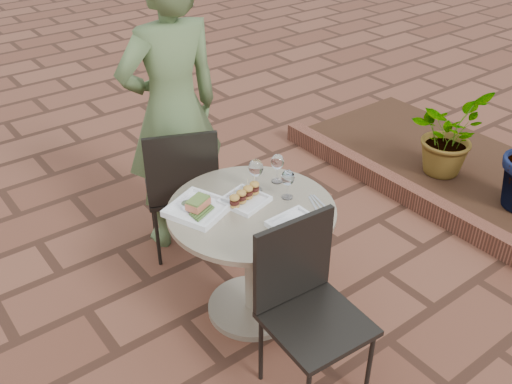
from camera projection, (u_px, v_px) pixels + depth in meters
ground at (284, 330)px, 3.26m from camera, size 60.00×60.00×0.00m
cafe_table at (252, 245)px, 3.14m from camera, size 0.90×0.90×0.73m
chair_far at (182, 182)px, 3.58m from camera, size 0.58×0.58×0.93m
chair_near at (306, 296)px, 2.70m from camera, size 0.47×0.47×0.93m
diner at (172, 112)px, 3.54m from camera, size 0.70×0.47×1.88m
plate_salmon at (199, 208)px, 2.97m from camera, size 0.37×0.37×0.08m
plate_sliders at (245, 197)px, 3.04m from camera, size 0.26×0.26×0.14m
plate_tuna at (297, 226)px, 2.85m from camera, size 0.24×0.24×0.03m
wine_glass_right at (288, 178)px, 3.03m from camera, size 0.07×0.07×0.17m
wine_glass_mid at (256, 169)px, 3.09m from camera, size 0.08×0.08×0.19m
wine_glass_far at (277, 163)px, 3.17m from camera, size 0.07×0.07×0.17m
steel_ramekin at (188, 207)px, 2.98m from camera, size 0.07×0.07×0.05m
cutlery_set at (318, 204)px, 3.04m from camera, size 0.14×0.21×0.00m
planter_curb at (423, 202)px, 4.24m from camera, size 0.12×3.00×0.15m
mulch_bed at (478, 178)px, 4.62m from camera, size 1.30×3.00×0.06m
potted_plant_a at (447, 134)px, 4.49m from camera, size 0.72×0.66×0.66m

